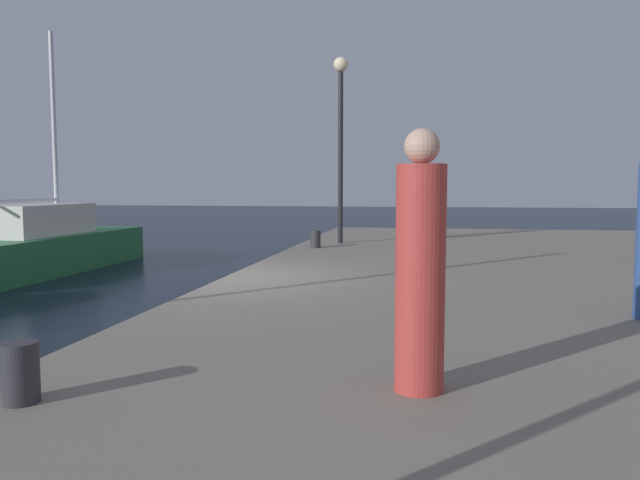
# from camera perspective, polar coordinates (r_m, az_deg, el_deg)

# --- Properties ---
(ground_plane) EXTENTS (120.00, 120.00, 0.00)m
(ground_plane) POSITION_cam_1_polar(r_m,az_deg,el_deg) (9.89, -8.79, -7.99)
(ground_plane) COLOR black
(sailboat_green) EXTENTS (2.20, 7.19, 6.32)m
(sailboat_green) POSITION_cam_1_polar(r_m,az_deg,el_deg) (17.49, -24.60, -0.52)
(sailboat_green) COLOR #236638
(sailboat_green) RESTS_ON ground
(lamp_post_mid_promenade) EXTENTS (0.36, 0.36, 4.57)m
(lamp_post_mid_promenade) POSITION_cam_1_polar(r_m,az_deg,el_deg) (15.41, 1.93, 11.26)
(lamp_post_mid_promenade) COLOR black
(lamp_post_mid_promenade) RESTS_ON quay_dock
(bollard_center) EXTENTS (0.24, 0.24, 0.40)m
(bollard_center) POSITION_cam_1_polar(r_m,az_deg,el_deg) (14.22, -0.42, 0.09)
(bollard_center) COLOR #2D2D33
(bollard_center) RESTS_ON quay_dock
(bollard_south) EXTENTS (0.24, 0.24, 0.40)m
(bollard_south) POSITION_cam_1_polar(r_m,az_deg,el_deg) (4.52, -26.09, -10.99)
(bollard_south) COLOR #2D2D33
(bollard_south) RESTS_ON quay_dock
(person_far_corner) EXTENTS (0.34, 0.34, 1.80)m
(person_far_corner) POSITION_cam_1_polar(r_m,az_deg,el_deg) (4.23, 9.30, -2.74)
(person_far_corner) COLOR #B23833
(person_far_corner) RESTS_ON quay_dock
(person_mid_promenade) EXTENTS (0.34, 0.34, 1.77)m
(person_mid_promenade) POSITION_cam_1_polar(r_m,az_deg,el_deg) (17.31, 11.10, 2.95)
(person_mid_promenade) COLOR #937A4C
(person_mid_promenade) RESTS_ON quay_dock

